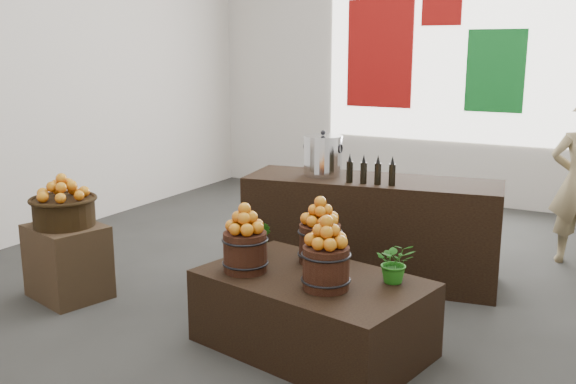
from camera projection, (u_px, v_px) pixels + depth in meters
The scene contains 21 objects.
ground at pixel (298, 278), 5.63m from camera, with size 7.00×7.00×0.00m, color #323330.
back_wall at pixel (425, 46), 8.20m from camera, with size 6.00×0.04×4.00m, color beige.
back_opening at pixel (448, 46), 8.04m from camera, with size 3.20×0.02×2.40m, color white.
deco_red_left at pixel (380, 54), 8.47m from camera, with size 0.90×0.04×1.40m, color maroon.
deco_green_right at pixel (495, 71), 7.82m from camera, with size 0.70×0.04×1.00m, color #106922.
deco_red_upper at pixel (442, 5), 7.97m from camera, with size 0.50×0.04×0.50m, color maroon.
crate at pixel (68, 261), 5.15m from camera, with size 0.60×0.49×0.60m, color #493422.
wicker_basket at pixel (64, 212), 5.06m from camera, with size 0.48×0.48×0.22m, color black.
apples_in_basket at pixel (62, 187), 5.01m from camera, with size 0.37×0.37×0.20m, color #AD0605, non-canonical shape.
display_table at pixel (312, 313), 4.26m from camera, with size 1.46×0.90×0.50m, color black.
apple_bucket_front_left at pixel (245, 252), 4.28m from camera, with size 0.29×0.29×0.27m, color #37190F.
apples_in_bucket_front_left at pixel (245, 218), 4.23m from camera, with size 0.22×0.22×0.20m, color #AD0605, non-canonical shape.
apple_bucket_front_right at pixel (326, 268), 3.97m from camera, with size 0.29×0.29×0.27m, color #37190F.
apples_in_bucket_front_right at pixel (326, 232), 3.92m from camera, with size 0.22×0.22×0.20m, color #AD0605, non-canonical shape.
apple_bucket_rear at pixel (320, 243), 4.47m from camera, with size 0.29×0.29×0.27m, color #37190F.
apples_in_bucket_rear at pixel (320, 211), 4.42m from camera, with size 0.22×0.22×0.20m, color #AD0605, non-canonical shape.
herb_garnish_right at pixel (395, 262), 4.08m from camera, with size 0.25×0.21×0.27m, color #1F6B16.
herb_garnish_left at pixel (262, 238), 4.65m from camera, with size 0.13×0.11×0.24m, color #1F6B16.
counter at pixel (371, 229), 5.56m from camera, with size 2.16×0.69×0.88m, color black.
stock_pot_left at pixel (323, 157), 5.57m from camera, with size 0.33×0.33×0.33m, color silver.
oil_cruets at pixel (367, 169), 5.24m from camera, with size 0.31×0.06×0.24m, color black, non-canonical shape.
Camera 1 is at (2.46, -4.73, 1.97)m, focal length 40.00 mm.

